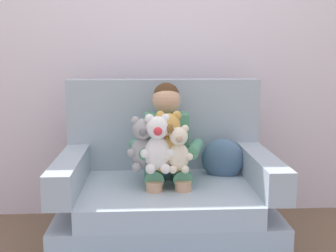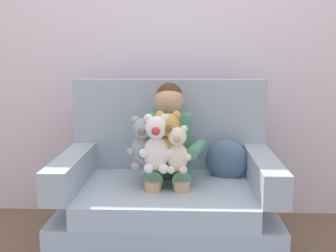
# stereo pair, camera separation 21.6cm
# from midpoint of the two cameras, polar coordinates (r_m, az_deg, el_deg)

# --- Properties ---
(ground_plane) EXTENTS (8.00, 8.00, 0.00)m
(ground_plane) POSITION_cam_midpoint_polar(r_m,az_deg,el_deg) (2.60, -2.70, -17.00)
(ground_plane) COLOR brown
(back_wall) EXTENTS (6.00, 0.10, 2.60)m
(back_wall) POSITION_cam_midpoint_polar(r_m,az_deg,el_deg) (3.02, -3.01, 12.28)
(back_wall) COLOR silver
(back_wall) RESTS_ON ground
(armchair) EXTENTS (1.23, 0.85, 1.01)m
(armchair) POSITION_cam_midpoint_polar(r_m,az_deg,el_deg) (2.52, -2.77, -10.04)
(armchair) COLOR #9EADBC
(armchair) RESTS_ON ground
(seated_child) EXTENTS (0.45, 0.39, 0.82)m
(seated_child) POSITION_cam_midpoint_polar(r_m,az_deg,el_deg) (2.44, -2.69, -2.78)
(seated_child) COLOR #4C9370
(seated_child) RESTS_ON armchair
(plush_cream) EXTENTS (0.15, 0.13, 0.26)m
(plush_cream) POSITION_cam_midpoint_polar(r_m,az_deg,el_deg) (2.25, -1.28, -3.36)
(plush_cream) COLOR silver
(plush_cream) RESTS_ON armchair
(plush_honey) EXTENTS (0.20, 0.16, 0.33)m
(plush_honey) POSITION_cam_midpoint_polar(r_m,az_deg,el_deg) (2.29, -2.61, -2.29)
(plush_honey) COLOR gold
(plush_honey) RESTS_ON armchair
(plush_grey) EXTENTS (0.18, 0.15, 0.30)m
(plush_grey) POSITION_cam_midpoint_polar(r_m,az_deg,el_deg) (2.30, -6.15, -2.64)
(plush_grey) COLOR #9E9EA3
(plush_grey) RESTS_ON armchair
(plush_white) EXTENTS (0.19, 0.16, 0.32)m
(plush_white) POSITION_cam_midpoint_polar(r_m,az_deg,el_deg) (2.26, -4.19, -2.64)
(plush_white) COLOR white
(plush_white) RESTS_ON armchair
(throw_pillow) EXTENTS (0.28, 0.18, 0.26)m
(throw_pillow) POSITION_cam_midpoint_polar(r_m,az_deg,el_deg) (2.58, 5.15, -4.62)
(throw_pillow) COLOR slate
(throw_pillow) RESTS_ON armchair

